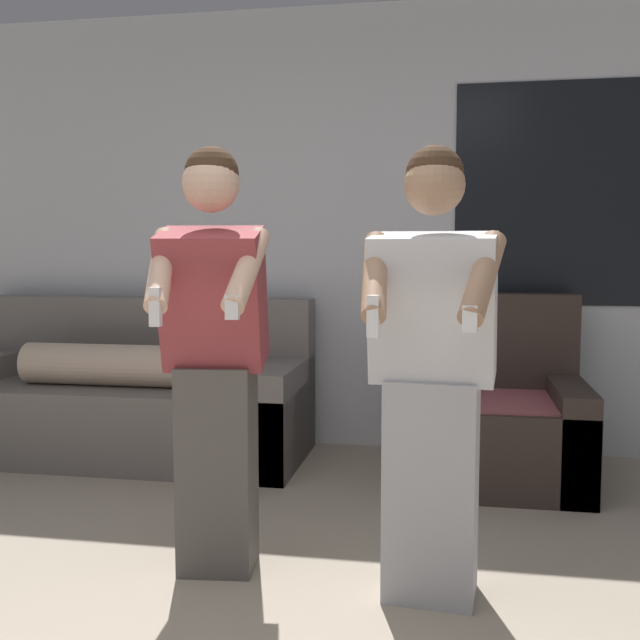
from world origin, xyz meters
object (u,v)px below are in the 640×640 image
object	(u,v)px
couch	(129,400)
person_right	(432,377)
armchair	(497,420)
person_left	(215,359)

from	to	relation	value
couch	person_right	bearing A→B (deg)	-40.55
armchair	person_left	bearing A→B (deg)	-128.16
couch	person_right	distance (m)	2.48
couch	armchair	world-z (taller)	armchair
couch	armchair	xyz separation A→B (m)	(2.15, -0.09, -0.01)
couch	person_right	xyz separation A→B (m)	(1.85, -1.58, 0.46)
armchair	person_left	size ratio (longest dim) A/B	0.61
couch	person_left	xyz separation A→B (m)	(1.04, -1.50, 0.49)
couch	person_right	size ratio (longest dim) A/B	1.36
couch	person_left	size ratio (longest dim) A/B	1.34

